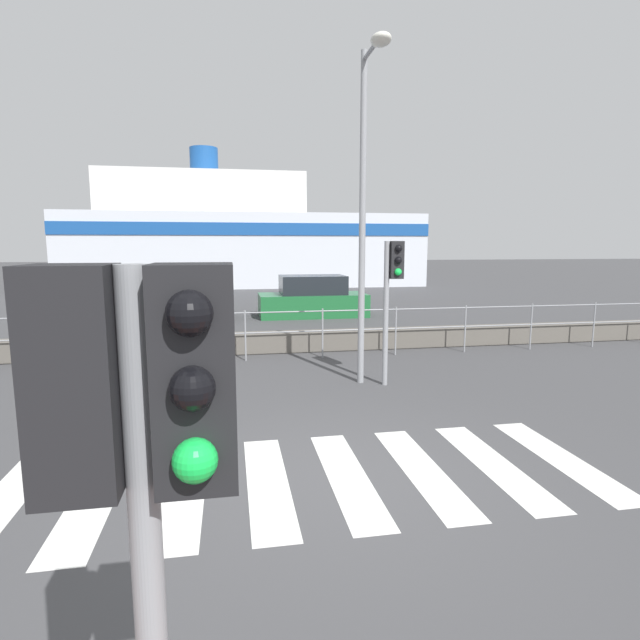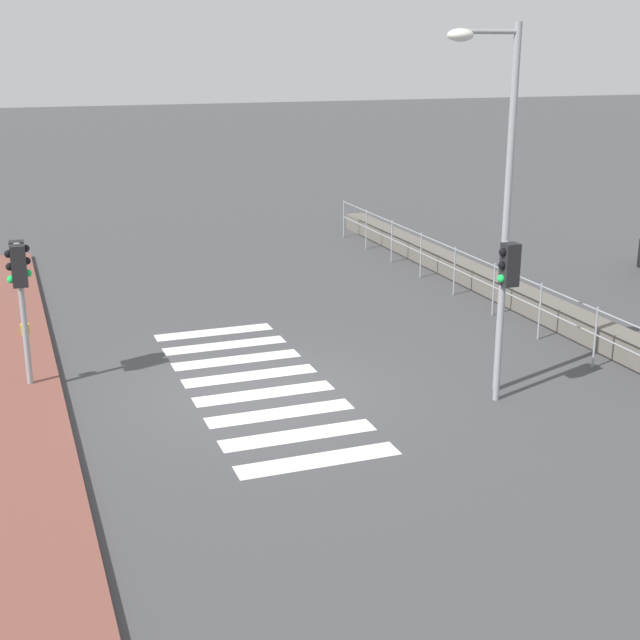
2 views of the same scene
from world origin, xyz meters
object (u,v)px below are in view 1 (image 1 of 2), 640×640
object	(u,v)px
streetlamp	(366,181)
traffic_light_near	(140,449)
traffic_light_far	(392,280)
parked_car_black	(169,303)
parked_car_green	(313,299)
ferry_boat	(239,239)

from	to	relation	value
streetlamp	traffic_light_near	bearing A→B (deg)	-110.43
traffic_light_near	traffic_light_far	distance (m)	7.89
traffic_light_far	traffic_light_near	bearing A→B (deg)	-113.96
parked_car_black	parked_car_green	distance (m)	5.12
streetlamp	traffic_light_far	bearing A→B (deg)	-2.29
parked_car_green	traffic_light_near	bearing A→B (deg)	-101.17
parked_car_green	parked_car_black	bearing A→B (deg)	180.00
traffic_light_far	streetlamp	distance (m)	1.82
traffic_light_near	streetlamp	bearing A→B (deg)	69.57
parked_car_black	parked_car_green	xyz separation A→B (m)	(5.12, 0.00, 0.05)
traffic_light_far	streetlamp	xyz separation A→B (m)	(-0.51, 0.02, 1.75)
traffic_light_near	ferry_boat	xyz separation A→B (m)	(0.94, 32.87, 1.01)
traffic_light_near	traffic_light_far	bearing A→B (deg)	66.04
traffic_light_near	parked_car_black	world-z (taller)	traffic_light_near
traffic_light_near	parked_car_black	distance (m)	16.71
traffic_light_far	streetlamp	world-z (taller)	streetlamp
traffic_light_near	ferry_boat	bearing A→B (deg)	88.36
traffic_light_near	streetlamp	xyz separation A→B (m)	(2.69, 7.23, 1.73)
traffic_light_far	parked_car_black	bearing A→B (deg)	118.44
traffic_light_far	ferry_boat	distance (m)	25.78
traffic_light_near	parked_car_green	xyz separation A→B (m)	(3.27, 16.55, -1.34)
parked_car_black	streetlamp	bearing A→B (deg)	-63.99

